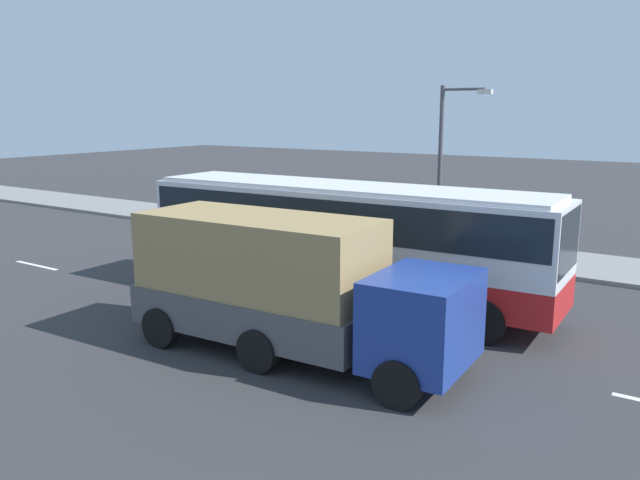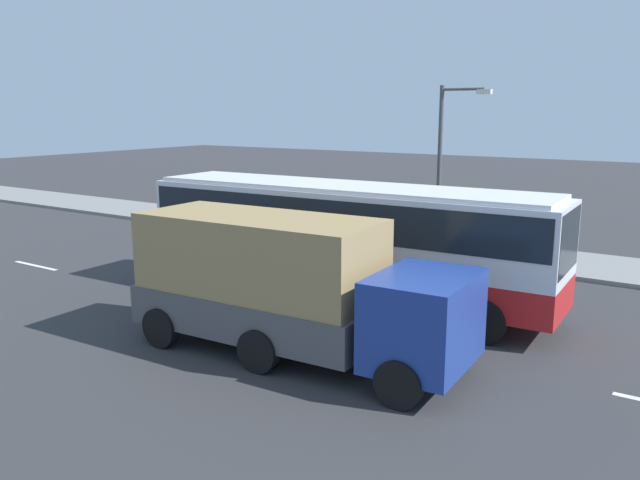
% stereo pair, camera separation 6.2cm
% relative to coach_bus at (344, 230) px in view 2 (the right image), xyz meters
% --- Properties ---
extents(ground_plane, '(120.00, 120.00, 0.00)m').
position_rel_coach_bus_xyz_m(ground_plane, '(-1.76, -0.52, -2.14)').
color(ground_plane, '#333335').
extents(sidewalk_curb, '(80.00, 4.00, 0.15)m').
position_rel_coach_bus_xyz_m(sidewalk_curb, '(-1.76, 8.12, -2.06)').
color(sidewalk_curb, gray).
rests_on(sidewalk_curb, ground_plane).
extents(lane_centreline, '(32.88, 0.16, 0.01)m').
position_rel_coach_bus_xyz_m(lane_centreline, '(-7.73, -2.35, -2.13)').
color(lane_centreline, white).
rests_on(lane_centreline, ground_plane).
extents(coach_bus, '(12.30, 3.06, 3.44)m').
position_rel_coach_bus_xyz_m(coach_bus, '(0.00, 0.00, 0.00)').
color(coach_bus, red).
rests_on(coach_bus, ground_plane).
extents(cargo_truck, '(7.99, 2.92, 3.15)m').
position_rel_coach_bus_xyz_m(cargo_truck, '(1.00, -4.17, -0.46)').
color(cargo_truck, navy).
rests_on(cargo_truck, ground_plane).
extents(pedestrian_near_curb, '(0.32, 0.32, 1.53)m').
position_rel_coach_bus_xyz_m(pedestrian_near_curb, '(-7.26, 6.73, -1.12)').
color(pedestrian_near_curb, black).
rests_on(pedestrian_near_curb, sidewalk_curb).
extents(street_lamp, '(1.88, 0.24, 6.22)m').
position_rel_coach_bus_xyz_m(street_lamp, '(0.34, 6.54, 1.64)').
color(street_lamp, '#47474C').
rests_on(street_lamp, sidewalk_curb).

